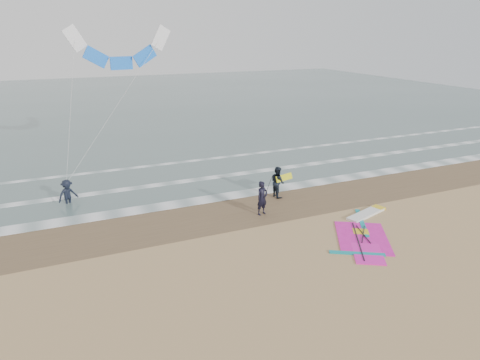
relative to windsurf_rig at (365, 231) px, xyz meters
name	(u,v)px	position (x,y,z in m)	size (l,w,h in m)	color
ground	(301,255)	(-4.30, -0.81, -0.04)	(120.00, 120.00, 0.00)	tan
sea_water	(127,103)	(-4.30, 47.19, -0.03)	(120.00, 80.00, 0.02)	#47605E
wet_sand_band	(248,208)	(-4.30, 5.19, -0.03)	(120.00, 5.00, 0.01)	brown
foam_waterline	(221,184)	(-4.30, 9.63, -0.01)	(120.00, 9.15, 0.02)	white
windsurf_rig	(365,231)	(0.00, 0.00, 0.00)	(5.99, 5.68, 0.14)	white
person_standing	(262,198)	(-3.92, 4.09, 0.94)	(0.71, 0.47, 1.96)	black
person_walking	(278,182)	(-1.83, 6.17, 0.94)	(0.95, 0.74, 1.95)	black
person_wading	(67,189)	(-13.87, 10.07, 0.90)	(1.21, 0.70, 1.87)	black
held_pole	(267,190)	(-3.62, 4.09, 1.40)	(0.17, 0.86, 1.82)	black
carried_kiteboard	(284,178)	(-1.43, 6.07, 1.20)	(1.30, 0.51, 0.39)	yellow
surf_kite	(120,51)	(-9.53, 13.88, 8.54)	(7.80, 4.05, 8.97)	white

